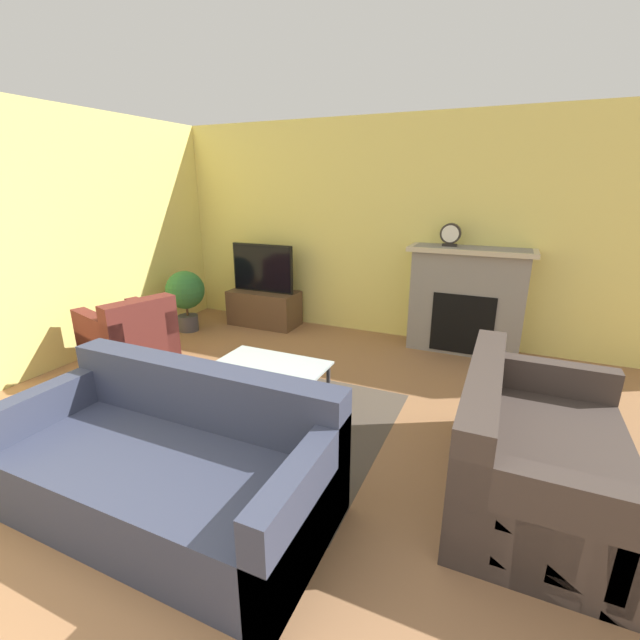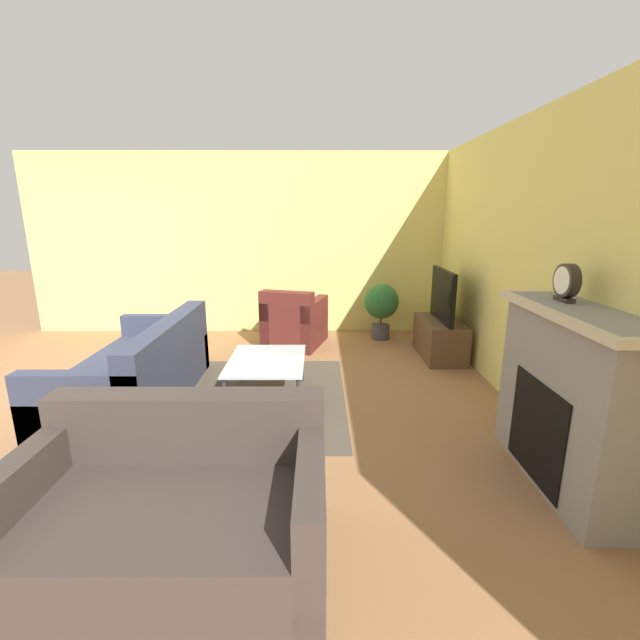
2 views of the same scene
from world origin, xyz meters
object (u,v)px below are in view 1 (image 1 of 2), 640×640
at_px(tv, 263,268).
at_px(armchair_by_window, 130,343).
at_px(couch_sectional, 170,466).
at_px(mantel_clock, 451,234).
at_px(coffee_table, 265,372).
at_px(potted_plant, 185,293).
at_px(couch_loveseat, 533,456).

bearing_deg(tv, armchair_by_window, -104.84).
distance_m(tv, armchair_by_window, 2.04).
height_order(couch_sectional, mantel_clock, mantel_clock).
bearing_deg(armchair_by_window, coffee_table, 100.79).
bearing_deg(tv, couch_sectional, -67.86).
xyz_separation_m(armchair_by_window, potted_plant, (-0.31, 1.26, 0.22)).
bearing_deg(couch_sectional, mantel_clock, 72.72).
bearing_deg(armchair_by_window, couch_loveseat, 100.32).
distance_m(tv, couch_loveseat, 4.13).
bearing_deg(tv, mantel_clock, 2.74).
distance_m(tv, mantel_clock, 2.50).
relative_size(tv, coffee_table, 0.93).
bearing_deg(coffee_table, tv, 121.52).
xyz_separation_m(potted_plant, mantel_clock, (3.25, 0.77, 0.85)).
relative_size(armchair_by_window, potted_plant, 1.27).
height_order(tv, armchair_by_window, tv).
relative_size(couch_sectional, armchair_by_window, 1.93).
xyz_separation_m(couch_sectional, armchair_by_window, (-1.87, 1.43, 0.01)).
xyz_separation_m(couch_loveseat, coffee_table, (-2.09, 0.24, 0.09)).
bearing_deg(couch_loveseat, armchair_by_window, 83.81).
relative_size(tv, potted_plant, 1.11).
height_order(tv, couch_loveseat, tv).
distance_m(coffee_table, potted_plant, 2.55).
relative_size(coffee_table, mantel_clock, 3.75).
height_order(tv, couch_sectional, tv).
bearing_deg(tv, coffee_table, -58.48).
height_order(potted_plant, mantel_clock, mantel_clock).
distance_m(armchair_by_window, potted_plant, 1.32).
height_order(armchair_by_window, potted_plant, same).
bearing_deg(potted_plant, armchair_by_window, -76.19).
distance_m(couch_sectional, couch_loveseat, 2.25).
bearing_deg(armchair_by_window, potted_plant, -149.68).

